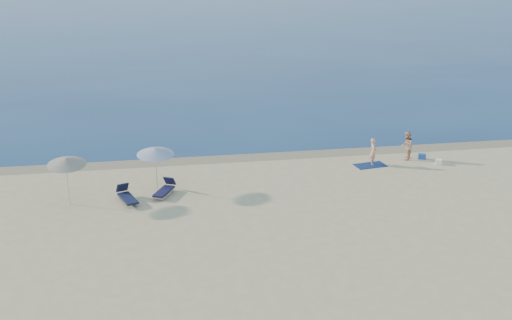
# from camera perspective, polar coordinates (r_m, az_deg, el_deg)

# --- Properties ---
(sea) EXTENTS (240.00, 160.00, 0.01)m
(sea) POSITION_cam_1_polar(r_m,az_deg,el_deg) (116.61, -5.24, 13.15)
(sea) COLOR navy
(sea) RESTS_ON ground
(wet_sand_strip) EXTENTS (240.00, 1.60, 0.00)m
(wet_sand_strip) POSITION_cam_1_polar(r_m,az_deg,el_deg) (38.16, 4.63, 0.55)
(wet_sand_strip) COLOR #847254
(wet_sand_strip) RESTS_ON ground
(person_left) EXTENTS (0.46, 0.62, 1.55)m
(person_left) POSITION_cam_1_polar(r_m,az_deg,el_deg) (36.60, 10.38, 0.74)
(person_left) COLOR tan
(person_left) RESTS_ON ground
(person_right) EXTENTS (0.93, 1.01, 1.66)m
(person_right) POSITION_cam_1_polar(r_m,az_deg,el_deg) (37.86, 13.27, 1.25)
(person_right) COLOR tan
(person_right) RESTS_ON ground
(beach_towel) EXTENTS (1.86, 1.23, 0.03)m
(beach_towel) POSITION_cam_1_polar(r_m,az_deg,el_deg) (36.68, 10.11, -0.46)
(beach_towel) COLOR #0E1E49
(beach_towel) RESTS_ON ground
(white_bag) EXTENTS (0.43, 0.40, 0.29)m
(white_bag) POSITION_cam_1_polar(r_m,az_deg,el_deg) (37.71, 15.92, -0.15)
(white_bag) COLOR white
(white_bag) RESTS_ON ground
(blue_cooler) EXTENTS (0.52, 0.45, 0.31)m
(blue_cooler) POSITION_cam_1_polar(r_m,az_deg,el_deg) (38.36, 14.54, 0.31)
(blue_cooler) COLOR #1F4DAC
(blue_cooler) RESTS_ON ground
(umbrella_near) EXTENTS (1.87, 1.89, 2.41)m
(umbrella_near) POSITION_cam_1_polar(r_m,az_deg,el_deg) (32.24, -8.94, 0.77)
(umbrella_near) COLOR silver
(umbrella_near) RESTS_ON ground
(umbrella_far) EXTENTS (1.99, 2.02, 2.49)m
(umbrella_far) POSITION_cam_1_polar(r_m,az_deg,el_deg) (31.60, -16.50, -0.10)
(umbrella_far) COLOR silver
(umbrella_far) RESTS_ON ground
(lounger_left) EXTENTS (1.14, 1.87, 0.78)m
(lounger_left) POSITION_cam_1_polar(r_m,az_deg,el_deg) (31.74, -11.41, -3.19)
(lounger_left) COLOR black
(lounger_left) RESTS_ON ground
(lounger_right) EXTENTS (1.24, 1.77, 0.75)m
(lounger_right) POSITION_cam_1_polar(r_m,az_deg,el_deg) (32.31, -8.11, -2.61)
(lounger_right) COLOR #141538
(lounger_right) RESTS_ON ground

